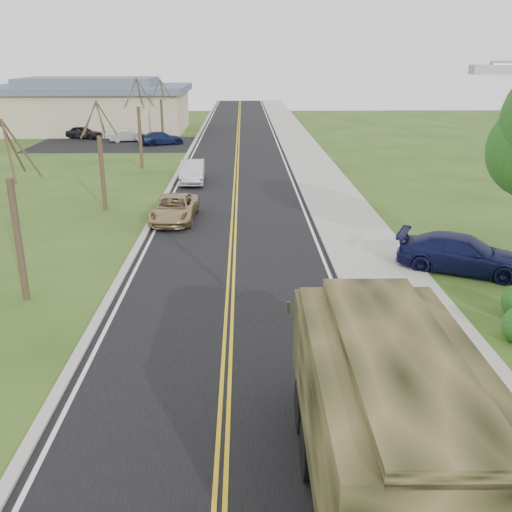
{
  "coord_description": "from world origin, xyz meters",
  "views": [
    {
      "loc": [
        0.49,
        -8.18,
        7.93
      ],
      "look_at": [
        0.88,
        9.16,
        1.8
      ],
      "focal_mm": 40.0,
      "sensor_mm": 36.0,
      "label": 1
    }
  ],
  "objects_px": {
    "military_truck": "(382,408)",
    "utility_box_near": "(502,479)",
    "suv_champagne": "(174,208)",
    "sedan_silver": "(193,172)",
    "pickup_navy": "(462,254)"
  },
  "relations": [
    {
      "from": "military_truck",
      "to": "utility_box_near",
      "type": "relative_size",
      "value": 9.35
    },
    {
      "from": "utility_box_near",
      "to": "military_truck",
      "type": "bearing_deg",
      "value": -178.96
    },
    {
      "from": "suv_champagne",
      "to": "sedan_silver",
      "type": "bearing_deg",
      "value": 91.46
    },
    {
      "from": "military_truck",
      "to": "sedan_silver",
      "type": "relative_size",
      "value": 1.73
    },
    {
      "from": "suv_champagne",
      "to": "utility_box_near",
      "type": "bearing_deg",
      "value": -64.44
    },
    {
      "from": "suv_champagne",
      "to": "pickup_navy",
      "type": "distance_m",
      "value": 14.04
    },
    {
      "from": "military_truck",
      "to": "utility_box_near",
      "type": "distance_m",
      "value": 2.88
    },
    {
      "from": "sedan_silver",
      "to": "utility_box_near",
      "type": "height_order",
      "value": "sedan_silver"
    },
    {
      "from": "suv_champagne",
      "to": "pickup_navy",
      "type": "height_order",
      "value": "pickup_navy"
    },
    {
      "from": "military_truck",
      "to": "suv_champagne",
      "type": "distance_m",
      "value": 20.45
    },
    {
      "from": "suv_champagne",
      "to": "sedan_silver",
      "type": "distance_m",
      "value": 9.1
    },
    {
      "from": "sedan_silver",
      "to": "utility_box_near",
      "type": "relative_size",
      "value": 5.39
    },
    {
      "from": "military_truck",
      "to": "pickup_navy",
      "type": "relative_size",
      "value": 1.53
    },
    {
      "from": "suv_champagne",
      "to": "sedan_silver",
      "type": "xyz_separation_m",
      "value": [
        0.17,
        9.1,
        0.08
      ]
    },
    {
      "from": "military_truck",
      "to": "pickup_navy",
      "type": "height_order",
      "value": "military_truck"
    }
  ]
}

